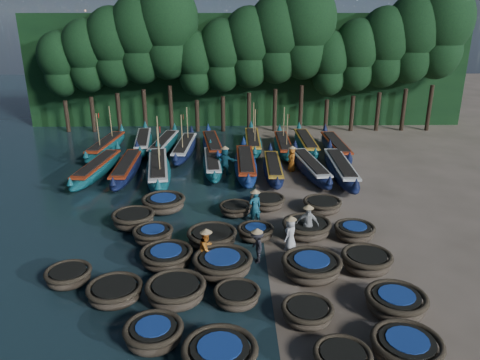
{
  "coord_description": "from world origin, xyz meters",
  "views": [
    {
      "loc": [
        -1.48,
        -20.99,
        10.2
      ],
      "look_at": [
        -1.01,
        3.51,
        1.3
      ],
      "focal_mm": 35.0,
      "sensor_mm": 36.0,
      "label": 1
    }
  ],
  "objects_px": {
    "coracle_2": "(220,355)",
    "long_boat_13": "(213,146)",
    "coracle_8": "(307,313)",
    "coracle_14": "(367,261)",
    "long_boat_7": "(310,167)",
    "coracle_4": "(406,348)",
    "coracle_16": "(212,237)",
    "coracle_23": "(267,202)",
    "long_boat_12": "(185,148)",
    "fisherman_6": "(292,158)",
    "coracle_24": "(322,205)",
    "long_boat_3": "(158,169)",
    "coracle_7": "(237,296)",
    "long_boat_6": "(273,169)",
    "long_boat_14": "(253,142)",
    "fisherman_2": "(206,247)",
    "coracle_6": "(176,291)",
    "long_boat_1": "(97,169)",
    "long_boat_9": "(106,146)",
    "coracle_13": "(311,267)",
    "coracle_9": "(396,303)",
    "long_boat_5": "(246,165)",
    "fisherman_3": "(257,246)",
    "long_boat_15": "(283,145)",
    "fisherman_5": "(225,160)",
    "long_boat_11": "(164,145)",
    "coracle_21": "(164,203)",
    "long_boat_8": "(341,169)",
    "fisherman_4": "(308,223)",
    "coracle_20": "(133,219)",
    "coracle_5": "(115,292)",
    "coracle_10": "(69,276)",
    "long_boat_4": "(212,164)",
    "coracle_3": "(342,359)",
    "fisherman_0": "(291,233)",
    "long_boat_16": "(306,143)",
    "coracle_18": "(307,228)",
    "long_boat_10": "(143,142)",
    "coracle_15": "(153,235)",
    "fisherman_1": "(255,205)",
    "coracle_17": "(256,232)",
    "coracle_12": "(223,264)",
    "coracle_11": "(166,257)",
    "long_boat_2": "(127,168)"
  },
  "relations": [
    {
      "from": "long_boat_6",
      "to": "long_boat_11",
      "type": "distance_m",
      "value": 9.84
    },
    {
      "from": "coracle_5",
      "to": "fisherman_5",
      "type": "bearing_deg",
      "value": 74.73
    },
    {
      "from": "long_boat_2",
      "to": "long_boat_11",
      "type": "distance_m",
      "value": 5.98
    },
    {
      "from": "long_boat_11",
      "to": "long_boat_15",
      "type": "bearing_deg",
      "value": 4.02
    },
    {
      "from": "long_boat_15",
      "to": "fisherman_5",
      "type": "distance_m",
      "value": 6.68
    },
    {
      "from": "long_boat_15",
      "to": "long_boat_3",
      "type": "bearing_deg",
      "value": -145.34
    },
    {
      "from": "long_boat_3",
      "to": "fisherman_5",
      "type": "bearing_deg",
      "value": 2.19
    },
    {
      "from": "coracle_5",
      "to": "long_boat_3",
      "type": "distance_m",
      "value": 13.6
    },
    {
      "from": "coracle_5",
      "to": "coracle_10",
      "type": "height_order",
      "value": "coracle_5"
    },
    {
      "from": "long_boat_6",
      "to": "long_boat_14",
      "type": "relative_size",
      "value": 0.91
    },
    {
      "from": "coracle_21",
      "to": "long_boat_8",
      "type": "relative_size",
      "value": 0.27
    },
    {
      "from": "coracle_9",
      "to": "long_boat_5",
      "type": "distance_m",
      "value": 16.24
    },
    {
      "from": "long_boat_12",
      "to": "fisherman_6",
      "type": "bearing_deg",
      "value": -23.19
    },
    {
      "from": "coracle_14",
      "to": "coracle_23",
      "type": "bearing_deg",
      "value": 118.92
    },
    {
      "from": "long_boat_10",
      "to": "long_boat_14",
      "type": "bearing_deg",
      "value": -9.0
    },
    {
      "from": "coracle_10",
      "to": "coracle_2",
      "type": "bearing_deg",
      "value": -37.93
    },
    {
      "from": "coracle_5",
      "to": "fisherman_0",
      "type": "distance_m",
      "value": 7.99
    },
    {
      "from": "long_boat_5",
      "to": "coracle_15",
      "type": "bearing_deg",
      "value": -115.32
    },
    {
      "from": "long_boat_7",
      "to": "fisherman_3",
      "type": "distance_m",
      "value": 11.99
    },
    {
      "from": "coracle_12",
      "to": "coracle_14",
      "type": "height_order",
      "value": "coracle_12"
    },
    {
      "from": "coracle_17",
      "to": "fisherman_5",
      "type": "relative_size",
      "value": 1.0
    },
    {
      "from": "coracle_2",
      "to": "coracle_24",
      "type": "height_order",
      "value": "coracle_2"
    },
    {
      "from": "coracle_11",
      "to": "coracle_12",
      "type": "relative_size",
      "value": 0.84
    },
    {
      "from": "long_boat_9",
      "to": "long_boat_16",
      "type": "bearing_deg",
      "value": 7.94
    },
    {
      "from": "long_boat_3",
      "to": "long_boat_8",
      "type": "height_order",
      "value": "long_boat_3"
    },
    {
      "from": "coracle_13",
      "to": "fisherman_2",
      "type": "relative_size",
      "value": 1.37
    },
    {
      "from": "coracle_2",
      "to": "long_boat_13",
      "type": "height_order",
      "value": "long_boat_13"
    },
    {
      "from": "fisherman_2",
      "to": "coracle_6",
      "type": "bearing_deg",
      "value": -176.14
    },
    {
      "from": "fisherman_2",
      "to": "fisherman_0",
      "type": "bearing_deg",
      "value": -45.1
    },
    {
      "from": "long_boat_4",
      "to": "coracle_3",
      "type": "bearing_deg",
      "value": -80.69
    },
    {
      "from": "fisherman_1",
      "to": "coracle_17",
      "type": "bearing_deg",
      "value": 68.05
    },
    {
      "from": "coracle_23",
      "to": "coracle_11",
      "type": "bearing_deg",
      "value": -128.27
    },
    {
      "from": "long_boat_1",
      "to": "long_boat_9",
      "type": "relative_size",
      "value": 1.01
    },
    {
      "from": "coracle_8",
      "to": "coracle_14",
      "type": "relative_size",
      "value": 0.84
    },
    {
      "from": "coracle_12",
      "to": "long_boat_14",
      "type": "bearing_deg",
      "value": 83.63
    },
    {
      "from": "fisherman_4",
      "to": "coracle_16",
      "type": "bearing_deg",
      "value": -160.98
    },
    {
      "from": "coracle_2",
      "to": "coracle_20",
      "type": "height_order",
      "value": "coracle_20"
    },
    {
      "from": "coracle_13",
      "to": "coracle_7",
      "type": "bearing_deg",
      "value": -148.87
    },
    {
      "from": "coracle_7",
      "to": "coracle_24",
      "type": "height_order",
      "value": "coracle_24"
    },
    {
      "from": "long_boat_7",
      "to": "coracle_4",
      "type": "bearing_deg",
      "value": -96.98
    },
    {
      "from": "long_boat_8",
      "to": "fisherman_6",
      "type": "bearing_deg",
      "value": 156.04
    },
    {
      "from": "coracle_3",
      "to": "coracle_16",
      "type": "height_order",
      "value": "coracle_16"
    },
    {
      "from": "long_boat_5",
      "to": "long_boat_16",
      "type": "height_order",
      "value": "long_boat_5"
    },
    {
      "from": "coracle_9",
      "to": "long_boat_3",
      "type": "height_order",
      "value": "long_boat_3"
    },
    {
      "from": "long_boat_3",
      "to": "fisherman_2",
      "type": "relative_size",
      "value": 4.82
    },
    {
      "from": "coracle_23",
      "to": "coracle_16",
      "type": "bearing_deg",
      "value": -123.96
    },
    {
      "from": "coracle_23",
      "to": "long_boat_3",
      "type": "bearing_deg",
      "value": 142.53
    },
    {
      "from": "coracle_16",
      "to": "coracle_23",
      "type": "bearing_deg",
      "value": 56.04
    },
    {
      "from": "coracle_15",
      "to": "fisherman_2",
      "type": "relative_size",
      "value": 1.04
    },
    {
      "from": "coracle_18",
      "to": "long_boat_9",
      "type": "relative_size",
      "value": 0.3
    }
  ]
}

